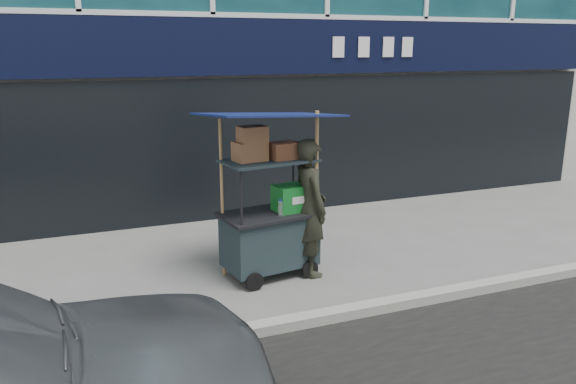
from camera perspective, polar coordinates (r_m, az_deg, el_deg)
name	(u,v)px	position (r m, az deg, el deg)	size (l,w,h in m)	color
ground	(308,316)	(6.41, 2.00, -12.44)	(80.00, 80.00, 0.00)	#62625D
curb	(315,319)	(6.22, 2.75, -12.72)	(80.00, 0.18, 0.12)	gray
vendor_cart	(271,218)	(7.21, -1.77, -2.71)	(1.78, 1.37, 2.20)	black
vendor_man	(310,208)	(7.23, 2.24, -1.59)	(0.66, 0.43, 1.80)	black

